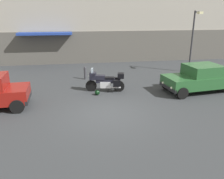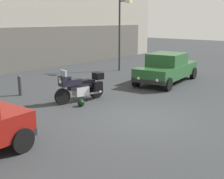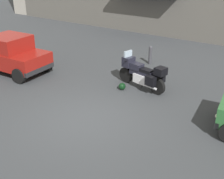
{
  "view_description": "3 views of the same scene",
  "coord_description": "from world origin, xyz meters",
  "views": [
    {
      "loc": [
        -1.29,
        -9.42,
        4.39
      ],
      "look_at": [
        0.36,
        1.03,
        0.81
      ],
      "focal_mm": 36.82,
      "sensor_mm": 36.0,
      "label": 1
    },
    {
      "loc": [
        -7.95,
        -5.45,
        3.26
      ],
      "look_at": [
        -0.35,
        0.93,
        0.94
      ],
      "focal_mm": 47.93,
      "sensor_mm": 36.0,
      "label": 2
    },
    {
      "loc": [
        5.29,
        -6.19,
        4.76
      ],
      "look_at": [
        0.62,
        0.66,
        0.96
      ],
      "focal_mm": 46.72,
      "sensor_mm": 36.0,
      "label": 3
    }
  ],
  "objects": [
    {
      "name": "car_sedan_far",
      "position": [
        5.85,
        2.35,
        0.78
      ],
      "size": [
        4.71,
        2.38,
        1.56
      ],
      "rotation": [
        0.0,
        0.0,
        3.26
      ],
      "color": "#235128",
      "rests_on": "ground"
    },
    {
      "name": "helmet",
      "position": [
        -0.23,
        2.59,
        0.14
      ],
      "size": [
        0.28,
        0.28,
        0.28
      ],
      "primitive_type": "sphere",
      "color": "black",
      "rests_on": "ground"
    },
    {
      "name": "motorcycle",
      "position": [
        0.33,
        3.16,
        0.62
      ],
      "size": [
        2.24,
        0.99,
        1.36
      ],
      "rotation": [
        0.0,
        0.0,
        2.93
      ],
      "color": "black",
      "rests_on": "ground"
    },
    {
      "name": "streetlamp_curbside",
      "position": [
        7.25,
        6.53,
        2.76
      ],
      "size": [
        0.28,
        0.94,
        4.5
      ],
      "color": "#2D2D33",
      "rests_on": "ground"
    },
    {
      "name": "bollard_curbside",
      "position": [
        -0.73,
        5.9,
        0.47
      ],
      "size": [
        0.16,
        0.16,
        0.89
      ],
      "color": "#333338",
      "rests_on": "ground"
    },
    {
      "name": "ground_plane",
      "position": [
        0.0,
        0.0,
        0.0
      ],
      "size": [
        80.0,
        80.0,
        0.0
      ],
      "primitive_type": "plane",
      "color": "#2D3033"
    }
  ]
}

